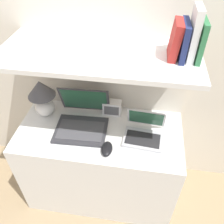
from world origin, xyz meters
TOP-DOWN VIEW (x-y plane):
  - ground_plane at (0.00, 0.00)m, footprint 12.00×12.00m
  - wall_back at (0.00, 0.61)m, footprint 6.00×0.05m
  - desk at (0.00, 0.27)m, footprint 1.11×0.54m
  - back_riser at (0.00, 0.56)m, footprint 1.11×0.04m
  - shelf at (0.00, 0.34)m, footprint 1.11×0.49m
  - table_lamp at (-0.41, 0.38)m, footprint 0.19×0.19m
  - laptop_large at (-0.12, 0.30)m, footprint 0.36×0.36m
  - laptop_small at (0.30, 0.27)m, footprint 0.26×0.25m
  - computer_mouse at (0.08, 0.11)m, footprint 0.07×0.12m
  - router_box at (0.06, 0.46)m, footprint 0.13×0.07m
  - book_green at (0.51, 0.34)m, footprint 0.02×0.16m
  - book_white at (0.48, 0.34)m, footprint 0.03×0.14m
  - book_navy at (0.44, 0.34)m, footprint 0.03×0.17m
  - book_red at (0.39, 0.34)m, footprint 0.06×0.15m

SIDE VIEW (x-z plane):
  - ground_plane at x=0.00m, z-range 0.00..0.00m
  - desk at x=0.00m, z-range 0.00..0.72m
  - back_riser at x=0.00m, z-range 0.00..1.24m
  - computer_mouse at x=0.08m, z-range 0.72..0.75m
  - laptop_small at x=0.30m, z-range 0.67..0.84m
  - laptop_large at x=-0.12m, z-range 0.64..0.89m
  - router_box at x=0.06m, z-range 0.72..0.82m
  - table_lamp at x=-0.41m, z-range 0.74..1.03m
  - wall_back at x=0.00m, z-range 0.00..2.40m
  - shelf at x=0.00m, z-range 1.24..1.27m
  - book_navy at x=0.44m, z-range 1.27..1.45m
  - book_red at x=0.39m, z-range 1.27..1.45m
  - book_green at x=0.51m, z-range 1.27..1.47m
  - book_white at x=0.48m, z-range 1.27..1.53m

